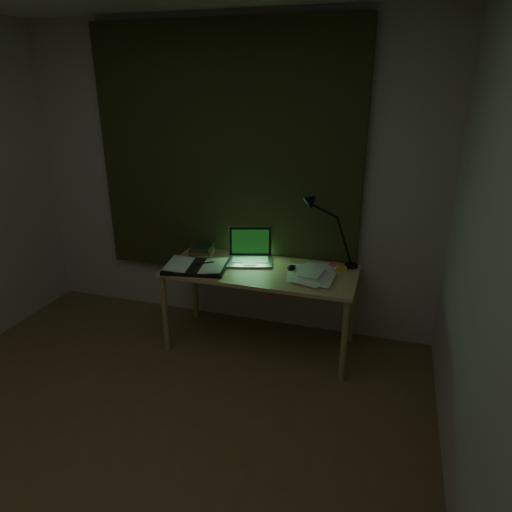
{
  "coord_description": "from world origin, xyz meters",
  "views": [
    {
      "loc": [
        1.33,
        -1.49,
        2.02
      ],
      "look_at": [
        0.41,
        1.48,
        0.82
      ],
      "focal_mm": 32.0,
      "sensor_mm": 36.0,
      "label": 1
    }
  ],
  "objects_px": {
    "loose_papers": "(306,272)",
    "desk_lamp": "(354,233)",
    "desk": "(260,308)",
    "laptop": "(250,248)",
    "book_stack": "(202,249)",
    "open_textbook": "(196,266)"
  },
  "relations": [
    {
      "from": "laptop",
      "to": "book_stack",
      "type": "xyz_separation_m",
      "value": [
        -0.44,
        0.07,
        -0.08
      ]
    },
    {
      "from": "laptop",
      "to": "desk_lamp",
      "type": "distance_m",
      "value": 0.8
    },
    {
      "from": "desk",
      "to": "open_textbook",
      "type": "bearing_deg",
      "value": -164.39
    },
    {
      "from": "book_stack",
      "to": "loose_papers",
      "type": "xyz_separation_m",
      "value": [
        0.91,
        -0.14,
        -0.03
      ]
    },
    {
      "from": "book_stack",
      "to": "desk_lamp",
      "type": "height_order",
      "value": "desk_lamp"
    },
    {
      "from": "loose_papers",
      "to": "desk_lamp",
      "type": "distance_m",
      "value": 0.47
    },
    {
      "from": "laptop",
      "to": "loose_papers",
      "type": "bearing_deg",
      "value": -25.75
    },
    {
      "from": "desk",
      "to": "laptop",
      "type": "xyz_separation_m",
      "value": [
        -0.12,
        0.1,
        0.46
      ]
    },
    {
      "from": "book_stack",
      "to": "loose_papers",
      "type": "relative_size",
      "value": 0.61
    },
    {
      "from": "desk",
      "to": "laptop",
      "type": "relative_size",
      "value": 3.7
    },
    {
      "from": "desk_lamp",
      "to": "laptop",
      "type": "bearing_deg",
      "value": -170.64
    },
    {
      "from": "desk",
      "to": "open_textbook",
      "type": "relative_size",
      "value": 3.14
    },
    {
      "from": "desk_lamp",
      "to": "loose_papers",
      "type": "bearing_deg",
      "value": -145.14
    },
    {
      "from": "open_textbook",
      "to": "loose_papers",
      "type": "height_order",
      "value": "open_textbook"
    },
    {
      "from": "desk",
      "to": "book_stack",
      "type": "height_order",
      "value": "book_stack"
    },
    {
      "from": "book_stack",
      "to": "desk_lamp",
      "type": "bearing_deg",
      "value": 4.13
    },
    {
      "from": "desk",
      "to": "desk_lamp",
      "type": "relative_size",
      "value": 2.63
    },
    {
      "from": "laptop",
      "to": "open_textbook",
      "type": "height_order",
      "value": "laptop"
    },
    {
      "from": "loose_papers",
      "to": "desk_lamp",
      "type": "bearing_deg",
      "value": 36.69
    },
    {
      "from": "laptop",
      "to": "open_textbook",
      "type": "xyz_separation_m",
      "value": [
        -0.36,
        -0.24,
        -0.11
      ]
    },
    {
      "from": "laptop",
      "to": "book_stack",
      "type": "height_order",
      "value": "laptop"
    },
    {
      "from": "desk",
      "to": "open_textbook",
      "type": "distance_m",
      "value": 0.61
    }
  ]
}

